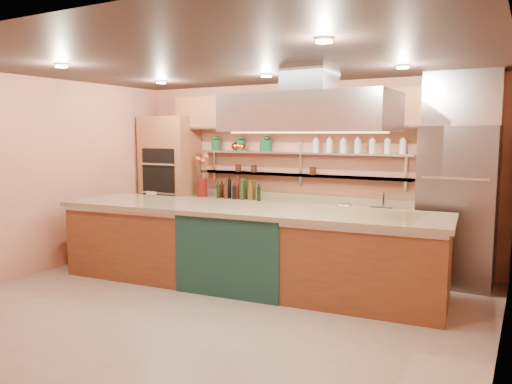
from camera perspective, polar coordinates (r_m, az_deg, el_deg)
The scene contains 21 objects.
floor at distance 6.12m, azimuth -4.25°, elevation -12.53°, with size 6.00×5.00×0.02m, color gray.
ceiling at distance 5.83m, azimuth -4.50°, elevation 14.54°, with size 6.00×5.00×0.02m, color black.
wall_back at distance 8.01m, azimuth 5.53°, elevation 2.35°, with size 6.00×0.04×2.80m, color tan.
wall_front at distance 3.98m, azimuth -24.58°, elevation -2.62°, with size 6.00×0.04×2.80m, color tan.
wall_left at distance 7.86m, azimuth -22.96°, elevation 1.77°, with size 0.04×5.00×2.80m, color tan.
wall_right at distance 4.86m, azimuth 26.65°, elevation -1.14°, with size 0.04×5.00×2.80m, color tan.
oven_stack at distance 9.03m, azimuth -9.74°, elevation 1.18°, with size 0.95×0.64×2.30m, color #9B5B38.
refrigerator at distance 7.08m, azimuth 22.01°, elevation -1.53°, with size 0.95×0.72×2.10m, color slate.
back_counter at distance 7.88m, azimuth 4.24°, elevation -4.57°, with size 3.84×0.64×0.93m, color tan.
wall_shelf_lower at distance 7.91m, azimuth 4.81°, elevation 1.94°, with size 3.60×0.26×0.03m, color #B4B7BC.
wall_shelf_upper at distance 7.89m, azimuth 4.84°, elevation 4.47°, with size 3.60×0.26×0.03m, color #B4B7BC.
upper_cabinets at distance 7.83m, azimuth 5.07°, elevation 9.21°, with size 4.60×0.36×0.55m, color #9B5B38.
range_hood at distance 6.02m, azimuth 6.14°, elevation 9.01°, with size 2.00×1.00×0.45m, color #B4B7BC.
ceiling_downlights at distance 5.99m, azimuth -3.41°, elevation 14.04°, with size 4.00×2.80×0.02m, color #FFE5A5.
island at distance 6.59m, azimuth -1.32°, elevation -6.26°, with size 5.04×1.10×1.05m, color brown.
flower_vase at distance 8.58m, azimuth -6.16°, elevation 0.53°, with size 0.18×0.18×0.31m, color #5A110D.
oil_bottle_cluster at distance 8.18m, azimuth -1.88°, elevation 0.17°, with size 0.89×0.26×0.29m, color black.
kitchen_scale at distance 7.44m, azimuth 10.12°, elevation -1.37°, with size 0.15×0.11×0.09m, color beige.
bar_faucet at distance 7.37m, azimuth 14.36°, elevation -0.97°, with size 0.03×0.03×0.23m, color silver.
copper_kettle at distance 8.41m, azimuth -2.19°, elevation 5.24°, with size 0.18×0.18×0.15m, color #B24729.
green_canister at distance 8.15m, azimuth 0.97°, elevation 5.30°, with size 0.15×0.15×0.18m, color #0F4727.
Camera 1 is at (3.18, -4.82, 2.00)m, focal length 35.00 mm.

